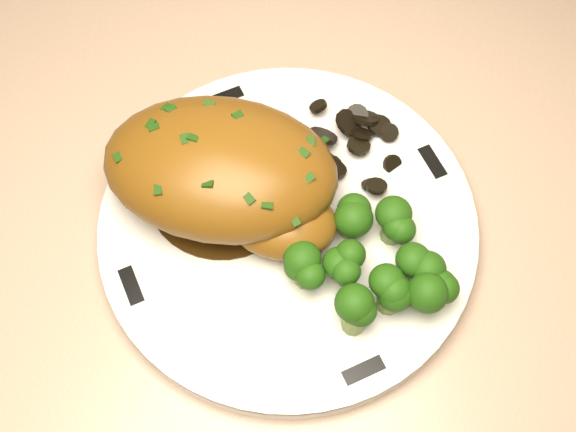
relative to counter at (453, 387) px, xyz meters
The scene contains 10 objects.
counter is the anchor object (origin of this frame).
plate 0.52m from the counter, 156.94° to the right, with size 0.29×0.29×0.02m, color silver.
rim_accent_0 0.49m from the counter, behind, with size 0.03×0.01×0.00m, color black.
rim_accent_1 0.57m from the counter, behind, with size 0.03×0.01×0.00m, color black.
rim_accent_2 0.59m from the counter, 146.39° to the right, with size 0.03×0.01×0.00m, color black.
rim_accent_3 0.51m from the counter, 122.58° to the right, with size 0.03×0.01×0.00m, color black.
gravy_pool 0.55m from the counter, 161.65° to the right, with size 0.12×0.12×0.00m, color #301D08.
chicken_breast 0.58m from the counter, 160.95° to the right, with size 0.21×0.17×0.07m.
mushroom_pile 0.52m from the counter, behind, with size 0.09×0.07×0.03m.
broccoli_florets 0.52m from the counter, 142.53° to the right, with size 0.11×0.10×0.04m.
Camera 1 is at (-0.08, 1.37, 1.44)m, focal length 45.00 mm.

